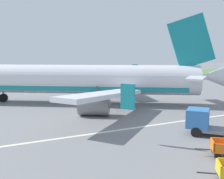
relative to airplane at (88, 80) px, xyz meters
The scene contains 4 objects.
grass_strip 29.63m from the airplane, 84.94° to the left, with size 220.00×28.00×0.06m, color #518442.
apron_stripe 13.28m from the airplane, 78.39° to the right, with size 120.00×0.36×0.01m, color silver.
airplane is the anchor object (origin of this frame).
service_truck_beside_carts 17.34m from the airplane, 78.73° to the right, with size 4.31×4.54×2.10m.
Camera 1 is at (-15.65, -11.16, 6.78)m, focal length 44.58 mm.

